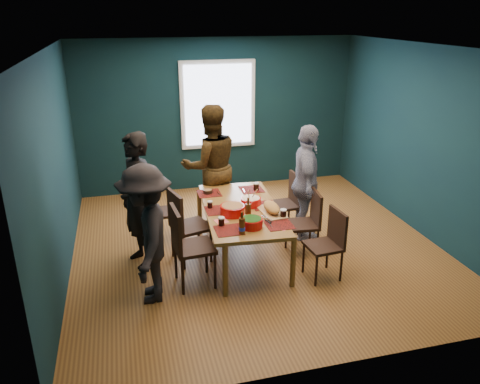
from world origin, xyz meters
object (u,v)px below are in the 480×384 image
(dining_table, at_px, (241,213))
(person_far_left, at_px, (137,201))
(chair_left_far, at_px, (162,207))
(bowl_salad, at_px, (232,210))
(bowl_herbs, at_px, (251,222))
(cutting_board, at_px, (272,208))
(chair_right_far, at_px, (289,199))
(bowl_dumpling, at_px, (251,201))
(chair_left_near, at_px, (186,241))
(chair_left_mid, at_px, (184,221))
(person_near_left, at_px, (147,235))
(chair_right_mid, at_px, (309,218))
(person_back, at_px, (211,166))
(chair_right_near, at_px, (330,239))
(person_right, at_px, (306,183))

(dining_table, xyz_separation_m, person_far_left, (-1.31, 0.17, 0.23))
(chair_left_far, height_order, bowl_salad, chair_left_far)
(bowl_herbs, xyz_separation_m, cutting_board, (0.36, 0.34, -0.00))
(chair_right_far, height_order, bowl_dumpling, bowl_dumpling)
(dining_table, bearing_deg, chair_right_far, 38.04)
(chair_left_far, height_order, person_far_left, person_far_left)
(chair_left_near, height_order, person_far_left, person_far_left)
(chair_left_mid, bearing_deg, bowl_dumpling, -16.38)
(person_near_left, height_order, bowl_dumpling, person_near_left)
(chair_right_mid, height_order, bowl_dumpling, bowl_dumpling)
(chair_right_far, xyz_separation_m, person_back, (-1.05, 0.58, 0.41))
(person_near_left, height_order, bowl_herbs, person_near_left)
(cutting_board, bearing_deg, bowl_salad, 166.14)
(chair_left_mid, height_order, person_far_left, person_far_left)
(person_far_left, bearing_deg, chair_left_near, 16.42)
(chair_left_mid, bearing_deg, chair_right_near, -41.01)
(chair_left_mid, distance_m, chair_right_mid, 1.67)
(dining_table, xyz_separation_m, person_near_left, (-1.25, -0.68, 0.16))
(chair_right_near, bearing_deg, bowl_salad, 147.43)
(dining_table, relative_size, person_back, 1.05)
(chair_left_near, xyz_separation_m, chair_right_mid, (1.71, 0.39, -0.07))
(cutting_board, bearing_deg, chair_right_mid, 7.29)
(chair_right_mid, distance_m, cutting_board, 0.64)
(person_far_left, distance_m, bowl_salad, 1.20)
(bowl_dumpling, distance_m, cutting_board, 0.35)
(bowl_salad, bearing_deg, person_right, 23.31)
(chair_left_far, xyz_separation_m, person_far_left, (-0.34, -0.60, 0.36))
(chair_right_near, distance_m, person_far_left, 2.44)
(person_far_left, distance_m, bowl_herbs, 1.50)
(chair_left_far, xyz_separation_m, bowl_herbs, (0.94, -1.36, 0.26))
(bowl_herbs, bearing_deg, cutting_board, 43.52)
(chair_left_near, height_order, person_right, person_right)
(chair_right_far, distance_m, chair_right_near, 1.33)
(person_far_left, bearing_deg, person_right, 74.13)
(person_far_left, bearing_deg, chair_left_mid, 59.41)
(chair_right_far, relative_size, person_right, 0.54)
(dining_table, xyz_separation_m, chair_left_far, (-0.97, 0.77, -0.13))
(person_back, bearing_deg, chair_left_mid, 57.40)
(chair_right_mid, relative_size, person_near_left, 0.55)
(person_near_left, distance_m, cutting_board, 1.64)
(dining_table, xyz_separation_m, bowl_herbs, (-0.03, -0.59, 0.13))
(person_far_left, relative_size, cutting_board, 2.85)
(bowl_salad, distance_m, cutting_board, 0.50)
(person_near_left, distance_m, bowl_herbs, 1.23)
(chair_left_far, relative_size, person_right, 0.53)
(person_back, distance_m, person_right, 1.47)
(chair_left_mid, distance_m, chair_left_near, 0.58)
(chair_left_mid, distance_m, person_far_left, 0.64)
(chair_left_far, relative_size, chair_right_mid, 1.00)
(dining_table, height_order, person_far_left, person_far_left)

